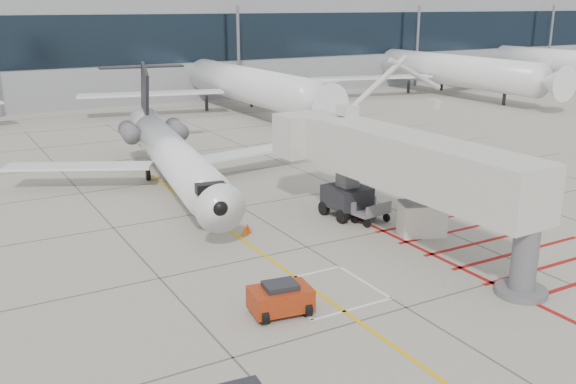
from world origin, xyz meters
TOP-DOWN VIEW (x-y plane):
  - ground_plane at (0.00, 0.00)m, footprint 260.00×260.00m
  - regional_jet at (-2.46, 15.90)m, footprint 26.81×31.72m
  - jet_bridge at (4.96, 1.12)m, footprint 9.84×19.63m
  - pushback_tug at (-4.84, -1.85)m, footprint 2.68×1.89m
  - baggage_cart at (5.28, 5.55)m, footprint 2.27×1.65m
  - ground_power_unit at (6.44, 2.48)m, footprint 2.76×2.18m
  - cone_nose at (-2.02, 7.25)m, footprint 0.37×0.37m
  - cone_side at (-1.73, 7.50)m, footprint 0.39×0.39m
  - terminal_building at (10.00, 70.00)m, footprint 180.00×28.00m
  - terminal_glass_band at (10.00, 55.95)m, footprint 180.00×0.10m
  - bg_aircraft_c at (15.82, 46.00)m, footprint 35.87×39.86m
  - bg_aircraft_d at (46.81, 46.00)m, footprint 37.54×41.71m
  - bg_aircraft_e at (70.67, 46.00)m, footprint 36.23×40.25m

SIDE VIEW (x-z plane):
  - ground_plane at x=0.00m, z-range 0.00..0.00m
  - cone_nose at x=-2.02m, z-range 0.00..0.52m
  - cone_side at x=-1.73m, z-range 0.00..0.54m
  - baggage_cart at x=5.28m, z-range 0.00..1.31m
  - pushback_tug at x=-4.84m, z-range 0.00..1.45m
  - ground_power_unit at x=6.44m, z-range 0.00..1.91m
  - regional_jet at x=-2.46m, z-range 0.00..7.48m
  - jet_bridge at x=4.96m, z-range 0.00..7.73m
  - bg_aircraft_c at x=15.82m, z-range 0.00..11.96m
  - bg_aircraft_e at x=70.67m, z-range 0.00..12.08m
  - bg_aircraft_d at x=46.81m, z-range 0.00..12.51m
  - terminal_building at x=10.00m, z-range 0.00..14.00m
  - terminal_glass_band at x=10.00m, z-range 5.00..11.00m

